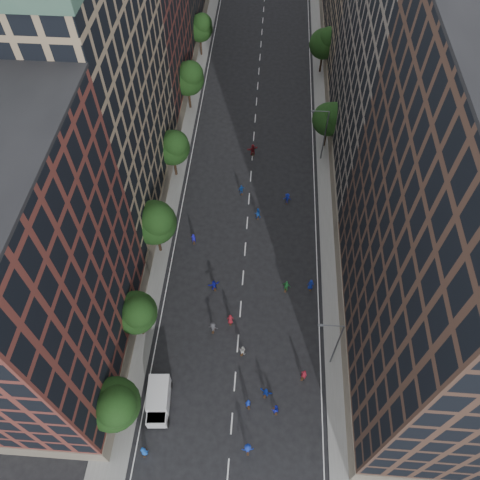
{
  "coord_description": "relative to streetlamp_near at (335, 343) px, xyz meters",
  "views": [
    {
      "loc": [
        1.82,
        -9.08,
        50.81
      ],
      "look_at": [
        -0.69,
        26.98,
        2.0
      ],
      "focal_mm": 35.0,
      "sensor_mm": 36.0,
      "label": 1
    }
  ],
  "objects": [
    {
      "name": "tree_left_3",
      "position": [
        -21.38,
        27.85,
        0.65
      ],
      "size": [
        5.0,
        5.0,
        8.58
      ],
      "color": "black",
      "rests_on": "ground"
    },
    {
      "name": "skater_14",
      "position": [
        -9.0,
        20.55,
        -4.25
      ],
      "size": [
        1.02,
        0.87,
        1.83
      ],
      "primitive_type": "imported",
      "rotation": [
        0.0,
        0.0,
        3.37
      ],
      "color": "navy",
      "rests_on": "ground"
    },
    {
      "name": "ground",
      "position": [
        -10.37,
        28.0,
        -5.17
      ],
      "size": [
        240.0,
        240.0,
        0.0
      ],
      "primitive_type": "plane",
      "color": "black",
      "rests_on": "ground"
    },
    {
      "name": "bldg_left_a",
      "position": [
        -29.37,
        -1.0,
        9.83
      ],
      "size": [
        14.0,
        22.0,
        30.0
      ],
      "primitive_type": "cube",
      "color": "brown",
      "rests_on": "ground"
    },
    {
      "name": "tree_left_2",
      "position": [
        -21.36,
        13.83,
        1.19
      ],
      "size": [
        5.6,
        5.6,
        9.45
      ],
      "color": "black",
      "rests_on": "ground"
    },
    {
      "name": "tree_right_b",
      "position": [
        1.02,
        55.85,
        0.79
      ],
      "size": [
        5.2,
        5.2,
        8.83
      ],
      "color": "black",
      "rests_on": "ground"
    },
    {
      "name": "tree_left_5",
      "position": [
        -21.39,
        59.86,
        0.51
      ],
      "size": [
        4.8,
        4.8,
        8.33
      ],
      "color": "black",
      "rests_on": "ground"
    },
    {
      "name": "cargo_van",
      "position": [
        -18.18,
        -6.05,
        -3.78
      ],
      "size": [
        2.66,
        5.09,
        2.63
      ],
      "rotation": [
        0.0,
        0.0,
        0.07
      ],
      "color": "silver",
      "rests_on": "ground"
    },
    {
      "name": "skater_6",
      "position": [
        -11.44,
        4.12,
        -4.33
      ],
      "size": [
        0.86,
        0.6,
        1.67
      ],
      "primitive_type": "imported",
      "rotation": [
        0.0,
        0.0,
        3.23
      ],
      "color": "maroon",
      "rests_on": "ground"
    },
    {
      "name": "streetlamp_near",
      "position": [
        0.0,
        0.0,
        0.0
      ],
      "size": [
        2.64,
        0.22,
        9.06
      ],
      "color": "#595B60",
      "rests_on": "ground"
    },
    {
      "name": "tree_right_a",
      "position": [
        1.02,
        35.85,
        0.46
      ],
      "size": [
        5.0,
        5.0,
        8.39
      ],
      "color": "black",
      "rests_on": "ground"
    },
    {
      "name": "sidewalk_left",
      "position": [
        -22.37,
        35.5,
        -5.09
      ],
      "size": [
        4.0,
        105.0,
        0.15
      ],
      "primitive_type": "cube",
      "color": "slate",
      "rests_on": "ground"
    },
    {
      "name": "skater_17",
      "position": [
        -10.34,
        33.25,
        -4.21
      ],
      "size": [
        1.85,
        1.25,
        1.91
      ],
      "primitive_type": "imported",
      "rotation": [
        0.0,
        0.0,
        3.57
      ],
      "color": "maroon",
      "rests_on": "ground"
    },
    {
      "name": "skater_10",
      "position": [
        -4.88,
        9.08,
        -4.23
      ],
      "size": [
        1.19,
        0.77,
        1.88
      ],
      "primitive_type": "imported",
      "rotation": [
        0.0,
        0.0,
        2.83
      ],
      "color": "#206B30",
      "rests_on": "ground"
    },
    {
      "name": "skater_1",
      "position": [
        -8.78,
        -5.57,
        -4.32
      ],
      "size": [
        0.73,
        0.62,
        1.7
      ],
      "primitive_type": "imported",
      "rotation": [
        0.0,
        0.0,
        3.55
      ],
      "color": "#132B9F",
      "rests_on": "ground"
    },
    {
      "name": "skater_0",
      "position": [
        -18.87,
        -11.0,
        -4.34
      ],
      "size": [
        0.82,
        0.55,
        1.66
      ],
      "primitive_type": "imported",
      "rotation": [
        0.0,
        0.0,
        3.12
      ],
      "color": "blue",
      "rests_on": "ground"
    },
    {
      "name": "bldg_right_b",
      "position": [
        8.63,
        32.0,
        11.33
      ],
      "size": [
        14.0,
        28.0,
        33.0
      ],
      "primitive_type": "cube",
      "color": "#6C6359",
      "rests_on": "ground"
    },
    {
      "name": "bldg_left_b",
      "position": [
        -29.37,
        23.0,
        11.83
      ],
      "size": [
        14.0,
        26.0,
        34.0
      ],
      "primitive_type": "cube",
      "color": "#8E785D",
      "rests_on": "ground"
    },
    {
      "name": "skater_5",
      "position": [
        -6.93,
        -4.25,
        -4.4
      ],
      "size": [
        1.49,
        0.93,
        1.54
      ],
      "primitive_type": "imported",
      "rotation": [
        0.0,
        0.0,
        2.78
      ],
      "color": "#1535B0",
      "rests_on": "ground"
    },
    {
      "name": "skater_2",
      "position": [
        -5.88,
        -5.95,
        -4.35
      ],
      "size": [
        0.95,
        0.85,
        1.63
      ],
      "primitive_type": "imported",
      "rotation": [
        0.0,
        0.0,
        3.49
      ],
      "color": "#161EB4",
      "rests_on": "ground"
    },
    {
      "name": "streetlamp_far",
      "position": [
        0.0,
        33.0,
        0.0
      ],
      "size": [
        2.64,
        0.22,
        9.06
      ],
      "color": "#595B60",
      "rests_on": "ground"
    },
    {
      "name": "skater_4",
      "position": [
        -17.66,
        -6.4,
        -4.22
      ],
      "size": [
        1.16,
        0.6,
        1.89
      ],
      "primitive_type": "imported",
      "rotation": [
        0.0,
        0.0,
        3.02
      ],
      "color": "navy",
      "rests_on": "ground"
    },
    {
      "name": "sidewalk_right",
      "position": [
        1.63,
        35.5,
        -5.09
      ],
      "size": [
        4.0,
        105.0,
        0.15
      ],
      "primitive_type": "cube",
      "color": "slate",
      "rests_on": "ground"
    },
    {
      "name": "skater_7",
      "position": [
        -2.87,
        -2.07,
        -4.22
      ],
      "size": [
        0.82,
        0.7,
        1.9
      ],
      "primitive_type": "imported",
      "rotation": [
        0.0,
        0.0,
        2.71
      ],
      "color": "maroon",
      "rests_on": "ground"
    },
    {
      "name": "skater_12",
      "position": [
        -1.87,
        9.54,
        -4.32
      ],
      "size": [
        0.84,
        0.56,
        1.7
      ],
      "primitive_type": "imported",
      "rotation": [
        0.0,
        0.0,
        3.16
      ],
      "color": "navy",
      "rests_on": "ground"
    },
    {
      "name": "tree_left_4",
      "position": [
        -21.37,
        43.84,
        0.93
      ],
      "size": [
        5.4,
        5.4,
        9.08
      ],
      "color": "black",
      "rests_on": "ground"
    },
    {
      "name": "skater_8",
      "position": [
        -9.76,
        0.36,
        -4.38
      ],
      "size": [
        0.92,
        0.82,
        1.57
      ],
      "primitive_type": "imported",
      "rotation": [
        0.0,
        0.0,
        2.79
      ],
      "color": "#B9B9B5",
      "rests_on": "ground"
    },
    {
      "name": "skater_3",
      "position": [
        -8.54,
        -10.09,
        -4.24
      ],
      "size": [
        1.27,
        0.83,
        1.85
      ],
      "primitive_type": "imported",
      "rotation": [
        0.0,
        0.0,
        3.26
      ],
      "color": "#132B9D",
      "rests_on": "ground"
    },
    {
      "name": "skater_13",
      "position": [
        -17.33,
        15.67,
        -4.33
      ],
      "size": [
        0.69,
        0.53,
        1.68
      ],
      "primitive_type": "imported",
      "rotation": [
        0.0,
        0.0,
        3.37
      ],
      "color": "#1816B4",
      "rests_on": "ground"
    },
    {
      "name": "skater_15",
      "position": [
        -4.92,
        23.61,
        -4.3
      ],
      "size": [
        1.14,
        0.68,
        1.74
      ],
      "primitive_type": "imported",
      "rotation": [
        0.0,
        0.0,
        3.11
      ],
      "color": "#121F99",
      "rests_on": "ground"
    },
    {
      "name": "tree_left_1",
      "position": [
        -21.39,
        1.86,
        0.38
      ],
      "size": [
        4.8,
        4.8,
        8.21
      ],
      "color": "black",
      "rests_on": "ground"
    },
    {
      "name": "skater_16",
      "position": [
        -11.54,
        24.92,
        -4.35
      ],
      "size": [
        1.04,
        0.76,
        1.64
      ],
      "primitive_type": "imported",
      "rotation": [
        0.0,
        0.0,
        3.56
      ],
      "color": "#13429C",
      "rests_on": "ground"
    },
    {
      "name": "skater_11",
      "position": [
        -13.86,
        8.65,
        -4.35
      ],
      "size": [
        1.58,
        1.08,
        1.64
      ],
      "primitive_type": "imported",
      "rotation": [
        0.0,
        0.0,
        3.57
      ],
      "color": "#1317A1",
      "rests_on": "ground"
    },
    {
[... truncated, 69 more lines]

